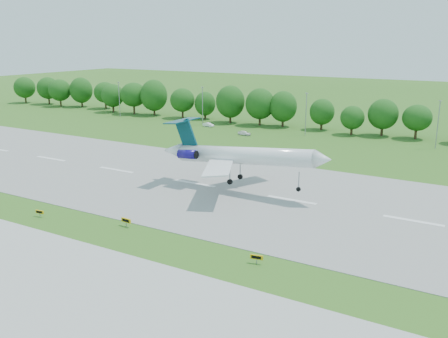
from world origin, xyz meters
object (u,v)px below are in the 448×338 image
service_vehicle_a (208,125)px  service_vehicle_b (244,133)px  airliner (236,155)px  taxi_sign_left (40,212)px

service_vehicle_a → service_vehicle_b: (16.66, -7.02, 0.05)m
service_vehicle_a → service_vehicle_b: 18.08m
airliner → taxi_sign_left: bearing=-125.6°
taxi_sign_left → airliner: bearing=46.8°
taxi_sign_left → service_vehicle_b: bearing=85.6°
taxi_sign_left → service_vehicle_a: 85.57m
airliner → taxi_sign_left: airliner is taller
airliner → service_vehicle_b: bearing=116.3°
service_vehicle_a → taxi_sign_left: bearing=-160.9°
taxi_sign_left → service_vehicle_a: (-21.06, 82.94, -0.18)m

